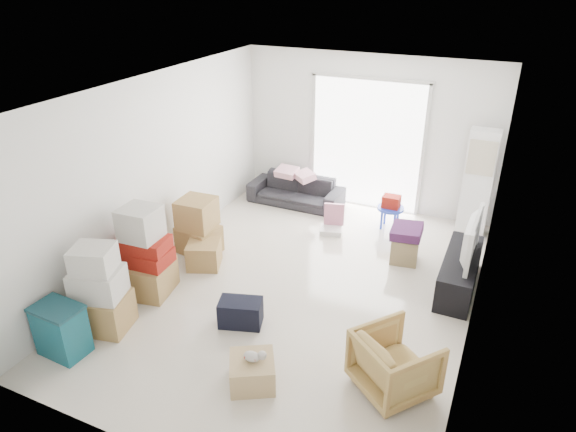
{
  "coord_description": "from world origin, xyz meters",
  "views": [
    {
      "loc": [
        2.32,
        -5.44,
        4.0
      ],
      "look_at": [
        -0.24,
        0.2,
        0.95
      ],
      "focal_mm": 32.0,
      "sensor_mm": 36.0,
      "label": 1
    }
  ],
  "objects_px": {
    "armchair": "(395,360)",
    "wood_crate": "(252,372)",
    "tv_console": "(459,272)",
    "ottoman": "(405,249)",
    "kids_table": "(391,206)",
    "television": "(463,252)",
    "sofa": "(296,186)",
    "storage_bins": "(61,330)",
    "ac_tower": "(478,183)"
  },
  "relations": [
    {
      "from": "television",
      "to": "kids_table",
      "type": "distance_m",
      "value": 1.89
    },
    {
      "from": "ottoman",
      "to": "wood_crate",
      "type": "relative_size",
      "value": 0.84
    },
    {
      "from": "ac_tower",
      "to": "sofa",
      "type": "distance_m",
      "value": 3.13
    },
    {
      "from": "tv_console",
      "to": "television",
      "type": "xyz_separation_m",
      "value": [
        0.0,
        0.0,
        0.31
      ]
    },
    {
      "from": "ac_tower",
      "to": "kids_table",
      "type": "height_order",
      "value": "ac_tower"
    },
    {
      "from": "ac_tower",
      "to": "tv_console",
      "type": "relative_size",
      "value": 1.21
    },
    {
      "from": "ottoman",
      "to": "kids_table",
      "type": "distance_m",
      "value": 1.09
    },
    {
      "from": "sofa",
      "to": "ottoman",
      "type": "relative_size",
      "value": 4.42
    },
    {
      "from": "television",
      "to": "storage_bins",
      "type": "relative_size",
      "value": 1.68
    },
    {
      "from": "tv_console",
      "to": "kids_table",
      "type": "distance_m",
      "value": 1.89
    },
    {
      "from": "tv_console",
      "to": "sofa",
      "type": "bearing_deg",
      "value": 152.85
    },
    {
      "from": "storage_bins",
      "to": "television",
      "type": "bearing_deg",
      "value": 39.47
    },
    {
      "from": "sofa",
      "to": "wood_crate",
      "type": "distance_m",
      "value": 4.59
    },
    {
      "from": "ac_tower",
      "to": "television",
      "type": "height_order",
      "value": "ac_tower"
    },
    {
      "from": "armchair",
      "to": "storage_bins",
      "type": "distance_m",
      "value": 3.69
    },
    {
      "from": "ac_tower",
      "to": "tv_console",
      "type": "height_order",
      "value": "ac_tower"
    },
    {
      "from": "armchair",
      "to": "ac_tower",
      "type": "bearing_deg",
      "value": -55.89
    },
    {
      "from": "tv_console",
      "to": "wood_crate",
      "type": "relative_size",
      "value": 3.13
    },
    {
      "from": "kids_table",
      "to": "wood_crate",
      "type": "height_order",
      "value": "kids_table"
    },
    {
      "from": "wood_crate",
      "to": "ottoman",
      "type": "bearing_deg",
      "value": 74.31
    },
    {
      "from": "tv_console",
      "to": "armchair",
      "type": "bearing_deg",
      "value": -99.03
    },
    {
      "from": "wood_crate",
      "to": "armchair",
      "type": "bearing_deg",
      "value": 21.58
    },
    {
      "from": "ac_tower",
      "to": "armchair",
      "type": "bearing_deg",
      "value": -94.35
    },
    {
      "from": "ottoman",
      "to": "kids_table",
      "type": "relative_size",
      "value": 0.67
    },
    {
      "from": "tv_console",
      "to": "kids_table",
      "type": "bearing_deg",
      "value": 133.82
    },
    {
      "from": "ac_tower",
      "to": "armchair",
      "type": "relative_size",
      "value": 2.35
    },
    {
      "from": "storage_bins",
      "to": "ottoman",
      "type": "distance_m",
      "value": 4.74
    },
    {
      "from": "television",
      "to": "armchair",
      "type": "relative_size",
      "value": 1.42
    },
    {
      "from": "storage_bins",
      "to": "wood_crate",
      "type": "height_order",
      "value": "storage_bins"
    },
    {
      "from": "sofa",
      "to": "ac_tower",
      "type": "bearing_deg",
      "value": 3.04
    },
    {
      "from": "tv_console",
      "to": "storage_bins",
      "type": "xyz_separation_m",
      "value": [
        -3.9,
        -3.21,
        0.07
      ]
    },
    {
      "from": "kids_table",
      "to": "wood_crate",
      "type": "bearing_deg",
      "value": -95.74
    },
    {
      "from": "sofa",
      "to": "armchair",
      "type": "distance_m",
      "value": 4.72
    },
    {
      "from": "tv_console",
      "to": "armchair",
      "type": "distance_m",
      "value": 2.25
    },
    {
      "from": "sofa",
      "to": "armchair",
      "type": "bearing_deg",
      "value": -53.72
    },
    {
      "from": "ac_tower",
      "to": "television",
      "type": "distance_m",
      "value": 1.79
    },
    {
      "from": "sofa",
      "to": "wood_crate",
      "type": "xyz_separation_m",
      "value": [
        1.41,
        -4.36,
        -0.18
      ]
    },
    {
      "from": "tv_console",
      "to": "armchair",
      "type": "xyz_separation_m",
      "value": [
        -0.35,
        -2.21,
        0.13
      ]
    },
    {
      "from": "ac_tower",
      "to": "armchair",
      "type": "xyz_separation_m",
      "value": [
        -0.3,
        -3.97,
        -0.5
      ]
    },
    {
      "from": "armchair",
      "to": "ottoman",
      "type": "relative_size",
      "value": 1.91
    },
    {
      "from": "armchair",
      "to": "television",
      "type": "bearing_deg",
      "value": -60.57
    },
    {
      "from": "sofa",
      "to": "ottoman",
      "type": "xyz_separation_m",
      "value": [
        2.3,
        -1.21,
        -0.14
      ]
    },
    {
      "from": "armchair",
      "to": "wood_crate",
      "type": "height_order",
      "value": "armchair"
    },
    {
      "from": "sofa",
      "to": "ottoman",
      "type": "height_order",
      "value": "sofa"
    },
    {
      "from": "armchair",
      "to": "wood_crate",
      "type": "relative_size",
      "value": 1.61
    },
    {
      "from": "ac_tower",
      "to": "kids_table",
      "type": "relative_size",
      "value": 3.01
    },
    {
      "from": "ac_tower",
      "to": "television",
      "type": "bearing_deg",
      "value": -88.37
    },
    {
      "from": "ac_tower",
      "to": "wood_crate",
      "type": "height_order",
      "value": "ac_tower"
    },
    {
      "from": "ac_tower",
      "to": "tv_console",
      "type": "xyz_separation_m",
      "value": [
        0.05,
        -1.76,
        -0.63
      ]
    },
    {
      "from": "ac_tower",
      "to": "wood_crate",
      "type": "xyz_separation_m",
      "value": [
        -1.67,
        -4.51,
        -0.72
      ]
    }
  ]
}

